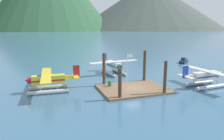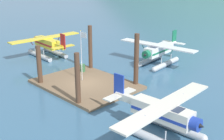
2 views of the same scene
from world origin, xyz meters
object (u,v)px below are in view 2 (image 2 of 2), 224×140
Objects in this scene: flagpole at (82,49)px; seaplane_cream_stbd_aft at (162,117)px; seaplane_yellow_port_fwd at (47,45)px; seaplane_white_bow_centre at (158,53)px; fuel_drum at (83,68)px.

flagpole is 0.52× the size of seaplane_cream_stbd_aft.
seaplane_cream_stbd_aft is at bearing -13.38° from seaplane_yellow_port_fwd.
fuel_drum is at bearing -113.05° from seaplane_white_bow_centre.
flagpole is at bearing -98.19° from seaplane_white_bow_centre.
flagpole is at bearing 167.75° from seaplane_cream_stbd_aft.
seaplane_cream_stbd_aft reaches higher than fuel_drum.
seaplane_yellow_port_fwd is (-11.61, 3.02, -2.16)m from flagpole.
seaplane_cream_stbd_aft is at bearing -12.25° from flagpole.
seaplane_yellow_port_fwd and seaplane_white_bow_centre have the same top height.
fuel_drum is (-2.30, 1.85, -3.00)m from flagpole.
seaplane_yellow_port_fwd is 15.39m from seaplane_white_bow_centre.
flagpole is 0.52× the size of seaplane_yellow_port_fwd.
seaplane_yellow_port_fwd is 1.00× the size of seaplane_cream_stbd_aft.
seaplane_yellow_port_fwd is at bearing 166.62° from seaplane_cream_stbd_aft.
seaplane_white_bow_centre reaches higher than fuel_drum.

